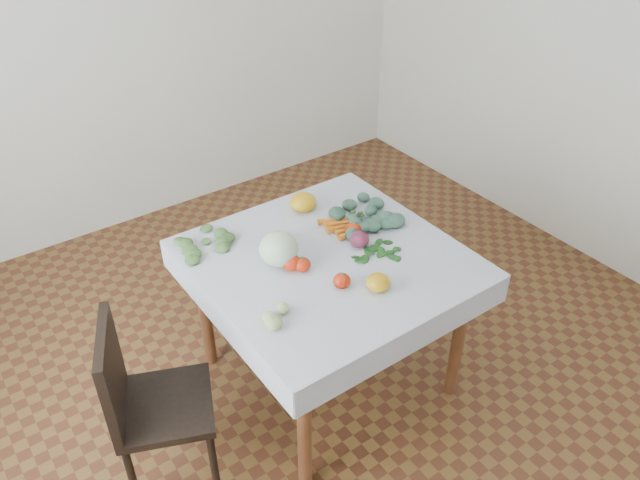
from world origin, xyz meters
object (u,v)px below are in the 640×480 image
object	(u,v)px
cabbage	(279,249)
heirloom_back	(303,202)
table	(328,275)
chair	(143,397)
carrot_bunch	(348,225)

from	to	relation	value
cabbage	heirloom_back	world-z (taller)	cabbage
cabbage	table	bearing A→B (deg)	-24.22
table	heirloom_back	bearing A→B (deg)	71.63
table	chair	distance (m)	0.95
chair	carrot_bunch	size ratio (longest dim) A/B	4.03
table	chair	world-z (taller)	chair
heirloom_back	chair	bearing A→B (deg)	-158.56
table	heirloom_back	size ratio (longest dim) A/B	7.51
table	carrot_bunch	bearing A→B (deg)	31.93
table	chair	size ratio (longest dim) A/B	1.19
table	chair	xyz separation A→B (m)	(-0.93, -0.03, -0.17)
chair	cabbage	world-z (taller)	cabbage
table	heirloom_back	xyz separation A→B (m)	(0.13, 0.39, 0.15)
table	cabbage	distance (m)	0.29
carrot_bunch	cabbage	bearing A→B (deg)	-174.11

